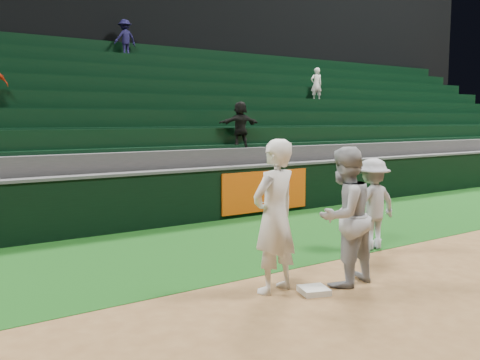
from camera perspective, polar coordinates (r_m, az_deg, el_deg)
name	(u,v)px	position (r m, az deg, el deg)	size (l,w,h in m)	color
ground	(316,288)	(7.76, 8.06, -11.32)	(70.00, 70.00, 0.00)	brown
foul_grass	(205,247)	(10.07, -3.79, -7.10)	(36.00, 4.20, 0.01)	#0D350E
upper_deck	(12,27)	(23.66, -23.10, 14.79)	(40.00, 12.00, 12.00)	black
first_base	(314,290)	(7.51, 7.89, -11.59)	(0.37, 0.37, 0.08)	silver
first_baseman	(275,216)	(7.29, 3.70, -3.89)	(0.77, 0.50, 2.10)	silver
baserunner	(344,216)	(7.75, 11.04, -3.83)	(0.96, 0.75, 1.98)	#93959C
base_coach	(372,204)	(10.01, 13.91, -2.49)	(1.07, 0.62, 1.66)	#92959E
field_wall	(153,199)	(11.86, -9.25, -2.01)	(36.00, 0.45, 1.25)	black
stadium_seating	(91,144)	(15.22, -15.64, 3.72)	(36.00, 5.95, 5.53)	#313134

